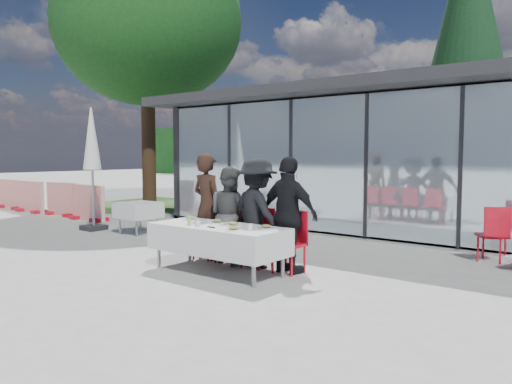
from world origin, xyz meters
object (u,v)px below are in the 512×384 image
(dining_table, at_px, (218,239))
(diner_c, at_px, (257,213))
(plate_c, at_px, (234,224))
(spare_chair_b, at_px, (494,232))
(construction_barriers, at_px, (9,196))
(plate_a, at_px, (190,218))
(juice_bottle, at_px, (189,220))
(folded_eyeglasses, at_px, (211,227))
(diner_d, at_px, (289,215))
(diner_a, at_px, (208,206))
(plate_b, at_px, (217,222))
(spare_table_left, at_px, (138,210))
(plate_d, at_px, (266,227))
(deciduous_tree, at_px, (147,24))
(plate_extra, at_px, (234,229))
(diner_chair_a, at_px, (211,228))
(diner_chair_b, at_px, (233,231))
(diner_b, at_px, (230,215))
(diner_chair_d, at_px, (292,238))
(conifer_tree, at_px, (467,38))
(diner_chair_c, at_px, (260,234))
(market_umbrella, at_px, (92,148))

(dining_table, distance_m, diner_c, 0.80)
(plate_c, relative_size, spare_chair_b, 0.26)
(construction_barriers, bearing_deg, plate_a, -11.26)
(juice_bottle, bearing_deg, dining_table, 27.79)
(juice_bottle, relative_size, folded_eyeglasses, 1.06)
(dining_table, bearing_deg, diner_d, 36.42)
(diner_a, height_order, plate_b, diner_a)
(diner_c, bearing_deg, spare_table_left, 1.34)
(dining_table, xyz_separation_m, spare_table_left, (-4.07, 1.68, 0.02))
(spare_table_left, bearing_deg, plate_d, -16.95)
(deciduous_tree, bearing_deg, diner_d, -28.78)
(plate_b, height_order, deciduous_tree, deciduous_tree)
(plate_c, distance_m, spare_table_left, 4.60)
(folded_eyeglasses, xyz_separation_m, deciduous_tree, (-9.08, 6.34, 5.72))
(plate_c, height_order, plate_extra, same)
(diner_chair_a, xyz_separation_m, diner_d, (1.75, -0.09, 0.38))
(plate_extra, relative_size, spare_table_left, 0.30)
(diner_d, relative_size, deciduous_tree, 0.20)
(diner_chair_b, bearing_deg, diner_b, -90.00)
(diner_chair_b, relative_size, juice_bottle, 6.55)
(dining_table, height_order, diner_chair_a, diner_chair_a)
(diner_d, bearing_deg, diner_chair_b, 0.67)
(diner_c, xyz_separation_m, plate_d, (0.55, -0.47, -0.13))
(diner_b, bearing_deg, diner_chair_b, -79.47)
(plate_a, bearing_deg, diner_chair_a, 93.52)
(diner_chair_d, height_order, construction_barriers, construction_barriers)
(diner_c, xyz_separation_m, plate_a, (-1.08, -0.46, -0.13))
(diner_chair_a, xyz_separation_m, plate_extra, (1.40, -0.99, 0.24))
(diner_c, xyz_separation_m, spare_chair_b, (2.98, 2.83, -0.36))
(plate_d, relative_size, conifer_tree, 0.02)
(plate_extra, distance_m, construction_barriers, 12.74)
(diner_chair_c, relative_size, plate_b, 3.79)
(diner_chair_a, xyz_separation_m, diner_chair_b, (0.53, 0.00, 0.00))
(plate_extra, bearing_deg, juice_bottle, 178.33)
(diner_chair_c, distance_m, construction_barriers, 12.29)
(diner_d, xyz_separation_m, folded_eyeglasses, (-0.82, -0.90, -0.16))
(dining_table, bearing_deg, plate_c, 22.36)
(market_umbrella, height_order, deciduous_tree, deciduous_tree)
(diner_b, bearing_deg, construction_barriers, 1.97)
(dining_table, relative_size, diner_d, 1.23)
(plate_extra, height_order, conifer_tree, conifer_tree)
(diner_a, height_order, construction_barriers, diner_a)
(diner_a, bearing_deg, plate_a, 100.61)
(diner_chair_a, distance_m, spare_table_left, 3.34)
(plate_a, relative_size, folded_eyeglasses, 1.84)
(diner_chair_a, xyz_separation_m, folded_eyeglasses, (0.94, -0.99, 0.22))
(folded_eyeglasses, bearing_deg, diner_b, 114.37)
(spare_table_left, bearing_deg, juice_bottle, -27.36)
(diner_b, xyz_separation_m, plate_a, (-0.50, -0.46, -0.05))
(diner_chair_a, relative_size, conifer_tree, 0.09)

